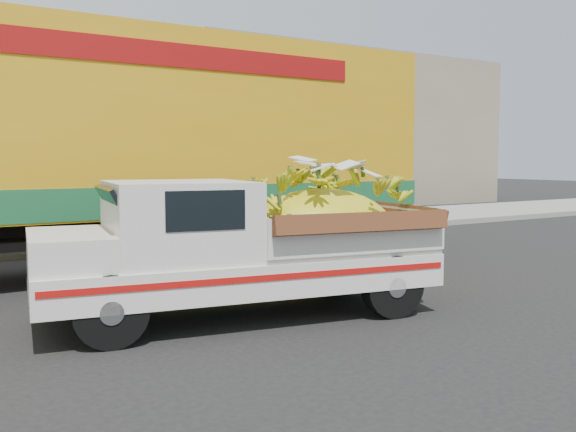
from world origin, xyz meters
TOP-DOWN VIEW (x-y plane):
  - ground at (0.00, 0.00)m, footprint 100.00×100.00m
  - curb at (0.00, 6.64)m, footprint 60.00×0.25m
  - building_right at (14.00, 15.64)m, footprint 14.00×6.00m
  - pickup_truck at (1.84, 0.43)m, footprint 4.74×2.42m
  - semi_trailer at (0.75, 4.19)m, footprint 12.01×2.59m

SIDE VIEW (x-z plane):
  - ground at x=0.00m, z-range 0.00..0.00m
  - curb at x=0.00m, z-range 0.00..0.15m
  - pickup_truck at x=1.84m, z-range 0.06..1.65m
  - semi_trailer at x=0.75m, z-range 0.22..4.02m
  - building_right at x=14.00m, z-range 0.00..6.00m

